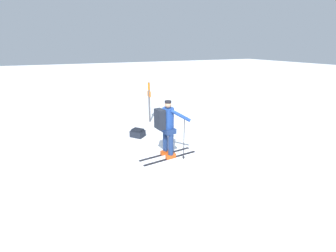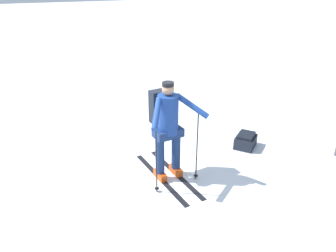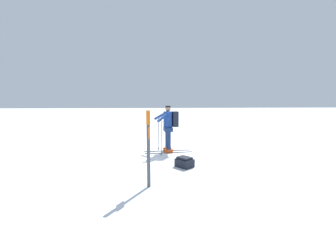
# 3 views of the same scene
# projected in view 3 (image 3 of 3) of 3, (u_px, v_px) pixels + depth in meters

# --- Properties ---
(ground_plane) EXTENTS (80.00, 80.00, 0.00)m
(ground_plane) POSITION_uv_depth(u_px,v_px,m) (173.00, 148.00, 8.82)
(ground_plane) COLOR white
(skier) EXTENTS (1.02, 1.77, 1.69)m
(skier) POSITION_uv_depth(u_px,v_px,m) (169.00, 125.00, 8.11)
(skier) COLOR black
(skier) RESTS_ON ground_plane
(dropped_backpack) EXTENTS (0.59, 0.57, 0.29)m
(dropped_backpack) POSITION_uv_depth(u_px,v_px,m) (185.00, 162.00, 6.40)
(dropped_backpack) COLOR black
(dropped_backpack) RESTS_ON ground_plane
(trail_marker) EXTENTS (0.24, 0.09, 1.68)m
(trail_marker) POSITION_uv_depth(u_px,v_px,m) (148.00, 142.00, 4.84)
(trail_marker) COLOR #4C4C51
(trail_marker) RESTS_ON ground_plane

